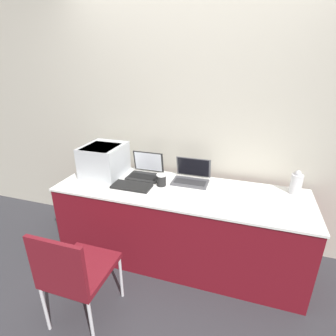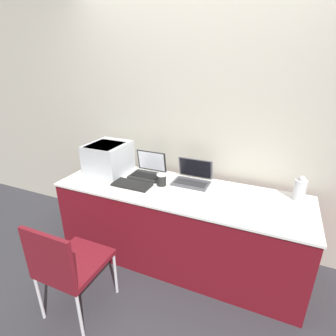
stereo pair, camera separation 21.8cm
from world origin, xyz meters
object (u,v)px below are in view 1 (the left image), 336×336
(coffee_cup, at_px, (161,180))
(metal_pitcher, at_px, (296,183))
(laptop_right, at_px, (191,177))
(external_keyboard, at_px, (132,186))
(laptop_left, at_px, (146,171))
(printer, at_px, (104,159))
(chair, at_px, (74,270))

(coffee_cup, bearing_deg, metal_pitcher, 10.26)
(laptop_right, relative_size, external_keyboard, 0.93)
(metal_pitcher, bearing_deg, laptop_left, -177.77)
(printer, xyz_separation_m, metal_pitcher, (1.79, 0.14, -0.07))
(coffee_cup, relative_size, chair, 0.13)
(laptop_right, bearing_deg, printer, -173.11)
(chair, bearing_deg, laptop_left, 84.78)
(laptop_left, bearing_deg, printer, -167.32)
(metal_pitcher, relative_size, chair, 0.26)
(chair, bearing_deg, printer, 107.14)
(laptop_left, height_order, metal_pitcher, laptop_left)
(laptop_right, bearing_deg, coffee_cup, -145.12)
(laptop_right, height_order, coffee_cup, laptop_right)
(laptop_left, distance_m, chair, 1.14)
(laptop_left, relative_size, chair, 0.38)
(metal_pitcher, distance_m, chair, 1.90)
(printer, distance_m, chair, 1.13)
(external_keyboard, bearing_deg, laptop_right, 30.45)
(coffee_cup, height_order, metal_pitcher, metal_pitcher)
(metal_pitcher, height_order, chair, metal_pitcher)
(external_keyboard, height_order, metal_pitcher, metal_pitcher)
(printer, xyz_separation_m, laptop_left, (0.41, 0.09, -0.12))
(laptop_left, distance_m, metal_pitcher, 1.38)
(printer, height_order, laptop_left, printer)
(printer, distance_m, laptop_left, 0.43)
(laptop_right, relative_size, chair, 0.40)
(laptop_right, distance_m, metal_pitcher, 0.92)
(laptop_left, relative_size, laptop_right, 0.94)
(metal_pitcher, bearing_deg, external_keyboard, -166.85)
(printer, xyz_separation_m, laptop_right, (0.87, 0.11, -0.12))
(printer, height_order, metal_pitcher, printer)
(laptop_right, bearing_deg, metal_pitcher, 2.47)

